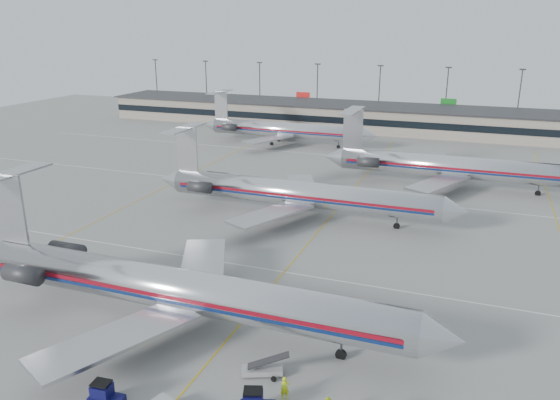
% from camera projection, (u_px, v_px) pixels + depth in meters
% --- Properties ---
extents(ground, '(260.00, 260.00, 0.00)m').
position_uv_depth(ground, '(248.00, 315.00, 51.45)').
color(ground, gray).
rests_on(ground, ground).
extents(apron_markings, '(160.00, 0.15, 0.02)m').
position_uv_depth(apron_markings, '(284.00, 272.00, 60.35)').
color(apron_markings, silver).
rests_on(apron_markings, ground).
extents(terminal, '(162.00, 17.00, 6.25)m').
position_uv_depth(terminal, '(403.00, 119.00, 137.78)').
color(terminal, gray).
rests_on(terminal, ground).
extents(light_mast_row, '(163.60, 0.40, 15.28)m').
position_uv_depth(light_mast_row, '(412.00, 91.00, 148.60)').
color(light_mast_row, '#38383D').
rests_on(light_mast_row, ground).
extents(jet_foreground, '(48.22, 28.39, 12.62)m').
position_uv_depth(jet_foreground, '(174.00, 288.00, 48.82)').
color(jet_foreground, silver).
rests_on(jet_foreground, ground).
extents(jet_second_row, '(45.27, 26.66, 11.85)m').
position_uv_depth(jet_second_row, '(295.00, 193.00, 76.91)').
color(jet_second_row, silver).
rests_on(jet_second_row, ground).
extents(jet_third_row, '(44.74, 27.52, 12.23)m').
position_uv_depth(jet_third_row, '(449.00, 166.00, 90.72)').
color(jet_third_row, silver).
rests_on(jet_third_row, ground).
extents(jet_back_row, '(41.66, 25.63, 11.39)m').
position_uv_depth(jet_back_row, '(283.00, 130.00, 123.27)').
color(jet_back_row, silver).
rests_on(jet_back_row, ground).
extents(tug_left, '(2.56, 1.45, 2.00)m').
position_uv_depth(tug_left, '(105.00, 396.00, 38.92)').
color(tug_left, '#0B0A3B').
rests_on(tug_left, ground).
extents(belt_loader, '(3.88, 2.29, 1.99)m').
position_uv_depth(belt_loader, '(263.00, 369.00, 42.55)').
color(belt_loader, '#979797').
rests_on(belt_loader, ground).
extents(ramp_worker_near, '(0.79, 0.74, 1.80)m').
position_uv_depth(ramp_worker_near, '(285.00, 388.00, 39.74)').
color(ramp_worker_near, '#C4DF14').
rests_on(ramp_worker_near, ground).
extents(cone_left, '(0.55, 0.55, 0.66)m').
position_uv_depth(cone_left, '(78.00, 363.00, 43.62)').
color(cone_left, '#D56307').
rests_on(cone_left, ground).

